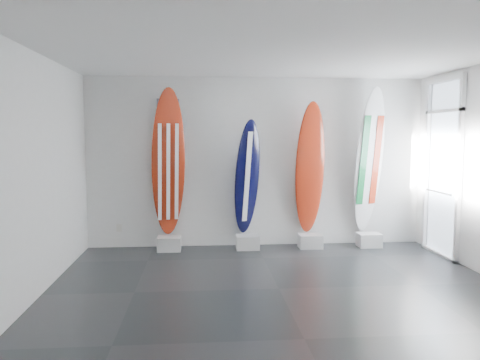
{
  "coord_description": "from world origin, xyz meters",
  "views": [
    {
      "loc": [
        -0.99,
        -5.97,
        1.99
      ],
      "look_at": [
        -0.39,
        1.4,
        1.29
      ],
      "focal_mm": 35.71,
      "sensor_mm": 36.0,
      "label": 1
    }
  ],
  "objects": [
    {
      "name": "surfboard_navy",
      "position": [
        -0.19,
        2.28,
        1.25
      ],
      "size": [
        0.57,
        0.53,
        2.03
      ],
      "primitive_type": "ellipsoid",
      "rotation": [
        0.16,
        0.0,
        0.35
      ],
      "color": "black",
      "rests_on": "display_block_navy"
    },
    {
      "name": "surfboard_swiss",
      "position": [
        0.92,
        2.28,
        1.4
      ],
      "size": [
        0.56,
        0.39,
        2.34
      ],
      "primitive_type": "ellipsoid",
      "rotation": [
        0.11,
        0.0,
        0.11
      ],
      "color": "maroon",
      "rests_on": "display_block_swiss"
    },
    {
      "name": "display_block_swiss",
      "position": [
        0.92,
        2.18,
        0.12
      ],
      "size": [
        0.4,
        0.3,
        0.24
      ],
      "primitive_type": "cube",
      "color": "silver",
      "rests_on": "floor"
    },
    {
      "name": "wall_outlet",
      "position": [
        -2.45,
        2.48,
        0.35
      ],
      "size": [
        0.09,
        0.02,
        0.13
      ],
      "primitive_type": "cube",
      "color": "silver",
      "rests_on": "wall_back"
    },
    {
      "name": "wall_back",
      "position": [
        0.0,
        2.5,
        1.5
      ],
      "size": [
        6.0,
        0.0,
        6.0
      ],
      "primitive_type": "plane",
      "rotation": [
        1.57,
        0.0,
        0.0
      ],
      "color": "white",
      "rests_on": "ground"
    },
    {
      "name": "surfboard_usa",
      "position": [
        -1.56,
        2.28,
        1.51
      ],
      "size": [
        0.64,
        0.47,
        2.55
      ],
      "primitive_type": "ellipsoid",
      "rotation": [
        0.11,
        0.0,
        0.22
      ],
      "color": "maroon",
      "rests_on": "display_block_usa"
    },
    {
      "name": "wall_front",
      "position": [
        0.0,
        -2.5,
        1.5
      ],
      "size": [
        6.0,
        0.0,
        6.0
      ],
      "primitive_type": "plane",
      "rotation": [
        -1.57,
        0.0,
        0.0
      ],
      "color": "white",
      "rests_on": "ground"
    },
    {
      "name": "display_block_italy",
      "position": [
        1.99,
        2.18,
        0.12
      ],
      "size": [
        0.4,
        0.3,
        0.24
      ],
      "primitive_type": "cube",
      "color": "silver",
      "rests_on": "floor"
    },
    {
      "name": "glass_door",
      "position": [
        2.97,
        1.55,
        1.43
      ],
      "size": [
        0.12,
        1.16,
        2.85
      ],
      "primitive_type": null,
      "color": "white",
      "rests_on": "floor"
    },
    {
      "name": "floor",
      "position": [
        0.0,
        0.0,
        0.0
      ],
      "size": [
        6.0,
        6.0,
        0.0
      ],
      "primitive_type": "plane",
      "color": "black",
      "rests_on": "ground"
    },
    {
      "name": "display_block_navy",
      "position": [
        -0.19,
        2.18,
        0.12
      ],
      "size": [
        0.4,
        0.3,
        0.24
      ],
      "primitive_type": "cube",
      "color": "silver",
      "rests_on": "floor"
    },
    {
      "name": "surfboard_italy",
      "position": [
        1.99,
        2.28,
        1.53
      ],
      "size": [
        0.69,
        0.57,
        2.6
      ],
      "primitive_type": "ellipsoid",
      "rotation": [
        0.12,
        0.0,
        0.34
      ],
      "color": "white",
      "rests_on": "display_block_italy"
    },
    {
      "name": "ceiling",
      "position": [
        0.0,
        0.0,
        3.0
      ],
      "size": [
        6.0,
        6.0,
        0.0
      ],
      "primitive_type": "plane",
      "rotation": [
        3.14,
        0.0,
        0.0
      ],
      "color": "white",
      "rests_on": "wall_back"
    },
    {
      "name": "display_block_usa",
      "position": [
        -1.56,
        2.18,
        0.12
      ],
      "size": [
        0.4,
        0.3,
        0.24
      ],
      "primitive_type": "cube",
      "color": "silver",
      "rests_on": "floor"
    },
    {
      "name": "wall_left",
      "position": [
        -3.0,
        0.0,
        1.5
      ],
      "size": [
        0.0,
        5.0,
        5.0
      ],
      "primitive_type": "plane",
      "rotation": [
        1.57,
        0.0,
        1.57
      ],
      "color": "white",
      "rests_on": "ground"
    }
  ]
}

